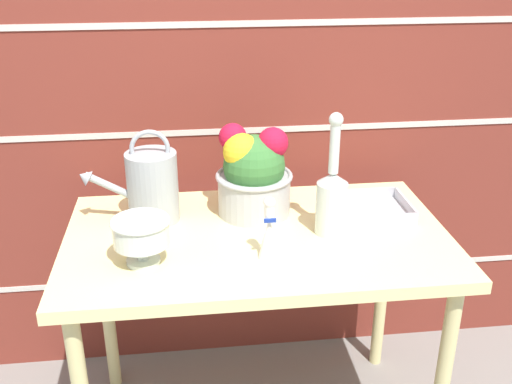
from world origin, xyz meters
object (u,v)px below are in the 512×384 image
crystal_pedestal_bowl (141,234)px  figurine_vase (269,233)px  flower_planter (253,174)px  glass_decanter (332,197)px  watering_can (151,185)px  wire_tray (369,210)px

crystal_pedestal_bowl → figurine_vase: figurine_vase is taller
figurine_vase → flower_planter: bearing=91.9°
glass_decanter → figurine_vase: glass_decanter is taller
watering_can → figurine_vase: watering_can is taller
watering_can → glass_decanter: size_ratio=0.82×
figurine_vase → glass_decanter: bearing=31.8°
flower_planter → glass_decanter: bearing=-37.7°
crystal_pedestal_bowl → figurine_vase: bearing=-2.1°
watering_can → crystal_pedestal_bowl: 0.26m
watering_can → figurine_vase: 0.42m
crystal_pedestal_bowl → watering_can: bearing=86.1°
wire_tray → watering_can: bearing=176.9°
flower_planter → wire_tray: (0.36, -0.05, -0.12)m
watering_can → glass_decanter: (0.52, -0.15, 0.00)m
flower_planter → glass_decanter: glass_decanter is taller
flower_planter → figurine_vase: size_ratio=1.58×
crystal_pedestal_bowl → glass_decanter: 0.55m
glass_decanter → figurine_vase: 0.24m
crystal_pedestal_bowl → figurine_vase: 0.34m
flower_planter → crystal_pedestal_bowl: bearing=-140.4°
watering_can → glass_decanter: bearing=-16.2°
flower_planter → watering_can: bearing=-178.1°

